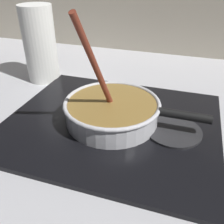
% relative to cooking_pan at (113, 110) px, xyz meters
% --- Properties ---
extents(ground, '(2.40, 1.60, 0.04)m').
position_rel_cooking_pan_xyz_m(ground, '(-0.10, -0.14, -0.07)').
color(ground, '#B7B7BC').
extents(hob_plate, '(0.56, 0.48, 0.01)m').
position_rel_cooking_pan_xyz_m(hob_plate, '(-0.00, 0.00, -0.04)').
color(hob_plate, black).
rests_on(hob_plate, ground).
extents(burner_ring, '(0.19, 0.19, 0.01)m').
position_rel_cooking_pan_xyz_m(burner_ring, '(-0.00, 0.00, -0.03)').
color(burner_ring, '#592D0C').
rests_on(burner_ring, hob_plate).
extents(spare_burner, '(0.14, 0.14, 0.01)m').
position_rel_cooking_pan_xyz_m(spare_burner, '(0.16, 0.00, -0.03)').
color(spare_burner, '#262628').
rests_on(spare_burner, hob_plate).
extents(cooking_pan, '(0.37, 0.25, 0.30)m').
position_rel_cooking_pan_xyz_m(cooking_pan, '(0.00, 0.00, 0.00)').
color(cooking_pan, silver).
rests_on(cooking_pan, hob_plate).
extents(paper_towel_roll, '(0.11, 0.11, 0.26)m').
position_rel_cooking_pan_xyz_m(paper_towel_roll, '(-0.33, 0.21, 0.08)').
color(paper_towel_roll, white).
rests_on(paper_towel_roll, ground).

